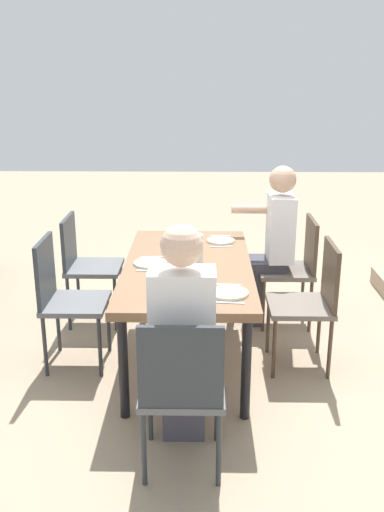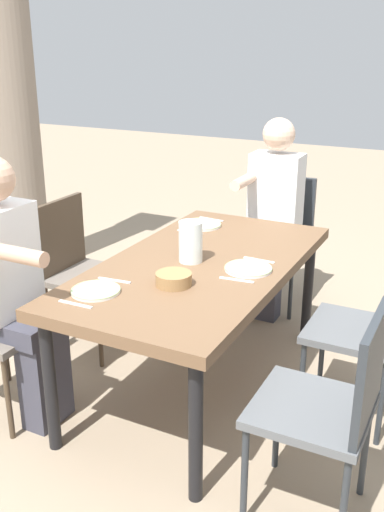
{
  "view_description": "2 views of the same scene",
  "coord_description": "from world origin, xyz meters",
  "views": [
    {
      "loc": [
        3.87,
        0.1,
        2.06
      ],
      "look_at": [
        -0.01,
        0.03,
        0.79
      ],
      "focal_mm": 40.58,
      "sensor_mm": 36.0,
      "label": 1
    },
    {
      "loc": [
        -2.55,
        -1.25,
        1.81
      ],
      "look_at": [
        -0.06,
        0.02,
        0.78
      ],
      "focal_mm": 41.46,
      "sensor_mm": 36.0,
      "label": 2
    }
  ],
  "objects": [
    {
      "name": "fork_2",
      "position": [
        0.41,
        0.27,
        0.73
      ],
      "size": [
        0.03,
        0.17,
        0.01
      ],
      "primitive_type": "cube",
      "rotation": [
        0.0,
        0.0,
        -0.06
      ],
      "color": "silver",
      "rests_on": "dining_table"
    },
    {
      "name": "water_pitcher",
      "position": [
        -0.01,
        0.05,
        0.83
      ],
      "size": [
        0.12,
        0.12,
        0.21
      ],
      "color": "white",
      "rests_on": "dining_table"
    },
    {
      "name": "chair_mid_south",
      "position": [
        0.11,
        -0.87,
        0.54
      ],
      "size": [
        0.44,
        0.44,
        0.94
      ],
      "color": "#5B5E61",
      "rests_on": "ground"
    },
    {
      "name": "spoon_2",
      "position": [
        0.71,
        0.27,
        0.73
      ],
      "size": [
        0.03,
        0.17,
        0.01
      ],
      "primitive_type": "cube",
      "rotation": [
        0.0,
        0.0,
        -0.09
      ],
      "color": "silver",
      "rests_on": "dining_table"
    },
    {
      "name": "diner_woman_green",
      "position": [
        1.11,
        0.0,
        0.72
      ],
      "size": [
        0.5,
        0.35,
        1.33
      ],
      "color": "#3F3F4C",
      "rests_on": "ground"
    },
    {
      "name": "fork_1",
      "position": [
        -0.14,
        -0.27,
        0.73
      ],
      "size": [
        0.03,
        0.17,
        0.01
      ],
      "primitive_type": "cube",
      "rotation": [
        0.0,
        0.0,
        0.09
      ],
      "color": "silver",
      "rests_on": "dining_table"
    },
    {
      "name": "chair_west_south",
      "position": [
        -0.64,
        -0.87,
        0.54
      ],
      "size": [
        0.44,
        0.44,
        0.91
      ],
      "color": "#5B5E61",
      "rests_on": "ground"
    },
    {
      "name": "plate_0",
      "position": [
        -0.56,
        0.25,
        0.74
      ],
      "size": [
        0.23,
        0.23,
        0.02
      ],
      "color": "white",
      "rests_on": "dining_table"
    },
    {
      "name": "dining_table",
      "position": [
        0.0,
        0.0,
        0.67
      ],
      "size": [
        1.73,
        0.9,
        0.73
      ],
      "color": "brown",
      "rests_on": "ground"
    },
    {
      "name": "ground_plane",
      "position": [
        0.0,
        0.0,
        0.0
      ],
      "size": [
        16.0,
        16.0,
        0.0
      ],
      "primitive_type": "plane",
      "color": "gray"
    },
    {
      "name": "bread_basket",
      "position": [
        -0.33,
        -0.02,
        0.76
      ],
      "size": [
        0.17,
        0.17,
        0.06
      ],
      "primitive_type": "cylinder",
      "color": "#9E7547",
      "rests_on": "dining_table"
    },
    {
      "name": "plate_1",
      "position": [
        0.01,
        -0.27,
        0.74
      ],
      "size": [
        0.24,
        0.24,
        0.02
      ],
      "color": "white",
      "rests_on": "dining_table"
    },
    {
      "name": "fork_0",
      "position": [
        -0.71,
        0.25,
        0.73
      ],
      "size": [
        0.02,
        0.17,
        0.01
      ],
      "primitive_type": "cube",
      "rotation": [
        0.0,
        0.0,
        0.02
      ],
      "color": "silver",
      "rests_on": "dining_table"
    },
    {
      "name": "diner_man_white",
      "position": [
        -0.64,
        0.67,
        0.71
      ],
      "size": [
        0.35,
        0.5,
        1.32
      ],
      "color": "#3F3F4C",
      "rests_on": "ground"
    },
    {
      "name": "chair_mid_north",
      "position": [
        0.11,
        0.87,
        0.53
      ],
      "size": [
        0.44,
        0.44,
        0.92
      ],
      "color": "#6A6158",
      "rests_on": "ground"
    },
    {
      "name": "spoon_1",
      "position": [
        0.16,
        -0.27,
        0.73
      ],
      "size": [
        0.02,
        0.17,
        0.01
      ],
      "primitive_type": "cube",
      "rotation": [
        0.0,
        0.0,
        -0.04
      ],
      "color": "silver",
      "rests_on": "dining_table"
    },
    {
      "name": "chair_west_north",
      "position": [
        -0.64,
        0.87,
        0.52
      ],
      "size": [
        0.44,
        0.44,
        0.9
      ],
      "color": "#6A6158",
      "rests_on": "ground"
    },
    {
      "name": "plate_2",
      "position": [
        0.56,
        0.27,
        0.74
      ],
      "size": [
        0.25,
        0.25,
        0.02
      ],
      "color": "white",
      "rests_on": "dining_table"
    },
    {
      "name": "chair_head_east",
      "position": [
        1.29,
        0.0,
        0.52
      ],
      "size": [
        0.44,
        0.44,
        0.9
      ],
      "color": "#5B5E61",
      "rests_on": "ground"
    },
    {
      "name": "spoon_0",
      "position": [
        -0.41,
        0.25,
        0.73
      ],
      "size": [
        0.03,
        0.17,
        0.01
      ],
      "primitive_type": "cube",
      "rotation": [
        0.0,
        0.0,
        0.09
      ],
      "color": "silver",
      "rests_on": "dining_table"
    }
  ]
}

